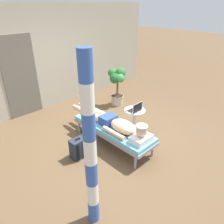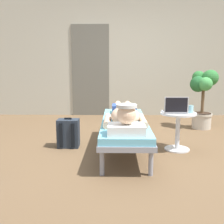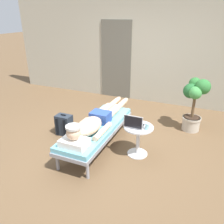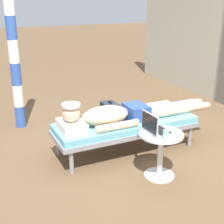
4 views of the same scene
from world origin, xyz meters
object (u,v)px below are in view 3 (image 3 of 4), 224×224
side_table (138,136)px  potted_plant (194,101)px  lounge_chair (97,129)px  backpack (64,125)px  drink_glass (147,127)px  person_reclining (95,121)px  laptop (134,124)px

side_table → potted_plant: size_ratio=0.49×
lounge_chair → backpack: bearing=169.5°
potted_plant → backpack: bearing=-152.5°
side_table → drink_glass: (0.15, -0.05, 0.22)m
potted_plant → person_reclining: bearing=-136.7°
lounge_chair → person_reclining: (0.00, -0.06, 0.17)m
drink_glass → side_table: bearing=161.6°
drink_glass → potted_plant: potted_plant is taller
side_table → laptop: laptop is taller
person_reclining → potted_plant: (1.46, 1.38, 0.11)m
laptop → drink_glass: (0.21, 0.00, -0.01)m
laptop → potted_plant: bearing=59.4°
person_reclining → drink_glass: bearing=3.0°
person_reclining → laptop: bearing=3.8°
lounge_chair → person_reclining: person_reclining is taller
side_table → lounge_chair: bearing=-177.0°
drink_glass → backpack: bearing=174.6°
person_reclining → side_table: 0.76m
side_table → potted_plant: potted_plant is taller
lounge_chair → drink_glass: size_ratio=17.88×
side_table → drink_glass: size_ratio=5.00×
side_table → laptop: (-0.06, -0.05, 0.23)m
drink_glass → backpack: size_ratio=0.25×
drink_glass → person_reclining: bearing=-177.0°
lounge_chair → side_table: size_ratio=3.57×
side_table → potted_plant: (0.73, 1.28, 0.27)m
side_table → backpack: 1.53m
backpack → potted_plant: potted_plant is taller
drink_glass → lounge_chair: bearing=179.2°
person_reclining → potted_plant: size_ratio=2.03×
person_reclining → potted_plant: potted_plant is taller
person_reclining → lounge_chair: bearing=90.0°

